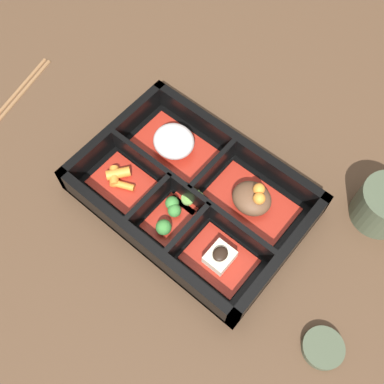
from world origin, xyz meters
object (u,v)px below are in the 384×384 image
(chopsticks, at_px, (8,104))
(sauce_dish, at_px, (323,348))
(bowl_rice, at_px, (174,143))
(tea_cup, at_px, (384,205))

(chopsticks, height_order, sauce_dish, sauce_dish)
(bowl_rice, distance_m, tea_cup, 0.32)
(bowl_rice, relative_size, sauce_dish, 2.38)
(tea_cup, height_order, chopsticks, tea_cup)
(bowl_rice, height_order, tea_cup, tea_cup)
(bowl_rice, bearing_deg, chopsticks, -158.58)
(tea_cup, distance_m, sauce_dish, 0.22)
(bowl_rice, bearing_deg, tea_cup, 20.44)
(tea_cup, relative_size, sauce_dish, 1.49)
(tea_cup, height_order, sauce_dish, tea_cup)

